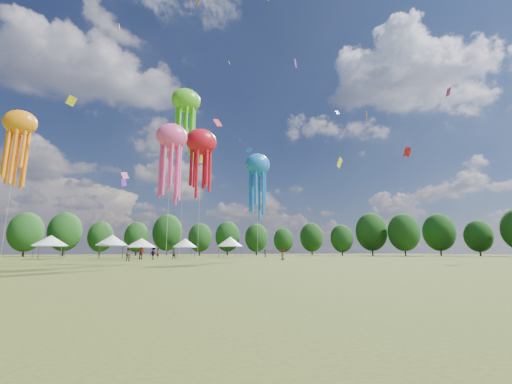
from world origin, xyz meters
name	(u,v)px	position (x,y,z in m)	size (l,w,h in m)	color
ground	(419,286)	(0.00, 0.00, 0.00)	(300.00, 300.00, 0.00)	#384416
spectator_near	(128,255)	(-8.56, 35.98, 0.80)	(0.78, 0.61, 1.60)	gray
spectators_far	(184,254)	(0.64, 47.13, 0.87)	(28.04, 25.47, 1.92)	gray
festival_tents	(144,242)	(-5.37, 54.19, 3.05)	(36.71, 6.69, 4.22)	#47474C
show_kites	(164,139)	(-4.64, 38.22, 17.75)	(36.54, 26.47, 29.18)	red
small_kites	(210,95)	(3.59, 44.23, 29.38)	(70.65, 56.23, 43.40)	red
treeline	(150,226)	(-3.87, 62.51, 6.54)	(201.57, 95.24, 13.43)	#38281C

